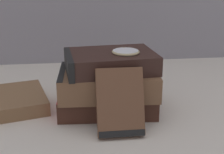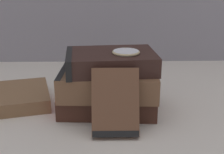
# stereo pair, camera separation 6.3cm
# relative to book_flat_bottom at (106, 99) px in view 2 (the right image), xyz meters

# --- Properties ---
(ground_plane) EXTENTS (3.00, 3.00, 0.00)m
(ground_plane) POSITION_rel_book_flat_bottom_xyz_m (-0.01, -0.02, -0.02)
(ground_plane) COLOR beige
(book_flat_bottom) EXTENTS (0.22, 0.16, 0.04)m
(book_flat_bottom) POSITION_rel_book_flat_bottom_xyz_m (0.00, 0.00, 0.00)
(book_flat_bottom) COLOR #422319
(book_flat_bottom) RESTS_ON ground_plane
(book_flat_middle) EXTENTS (0.21, 0.15, 0.05)m
(book_flat_middle) POSITION_rel_book_flat_bottom_xyz_m (0.00, -0.01, 0.05)
(book_flat_middle) COLOR brown
(book_flat_middle) RESTS_ON book_flat_bottom
(book_flat_top) EXTENTS (0.20, 0.15, 0.04)m
(book_flat_top) POSITION_rel_book_flat_bottom_xyz_m (0.01, -0.01, 0.09)
(book_flat_top) COLOR #331E19
(book_flat_top) RESTS_ON book_flat_middle
(book_leaning_front) EXTENTS (0.09, 0.06, 0.13)m
(book_leaning_front) POSITION_rel_book_flat_bottom_xyz_m (0.02, -0.11, 0.04)
(book_leaning_front) COLOR brown
(book_leaning_front) RESTS_ON ground_plane
(pocket_watch) EXTENTS (0.06, 0.06, 0.01)m
(pocket_watch) POSITION_rel_book_flat_bottom_xyz_m (0.04, -0.03, 0.12)
(pocket_watch) COLOR silver
(pocket_watch) RESTS_ON book_flat_top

